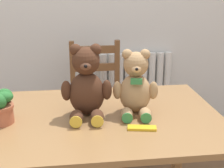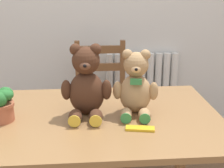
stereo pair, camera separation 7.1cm
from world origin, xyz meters
The scene contains 6 objects.
radiator centered at (0.42, 1.62, 0.35)m, with size 0.66×0.10×0.77m.
dining_table centered at (0.00, 0.43, 0.62)m, with size 1.24×0.87×0.72m.
wooden_chair_behind centered at (0.04, 1.25, 0.46)m, with size 0.40×0.45×0.93m.
teddy_bear_left centered at (-0.07, 0.46, 0.88)m, with size 0.26×0.26×0.37m.
teddy_bear_right centered at (0.18, 0.46, 0.87)m, with size 0.24×0.25×0.34m.
chocolate_bar centered at (0.17, 0.26, 0.73)m, with size 0.14×0.05×0.01m, color gold.
Camera 1 is at (-0.13, -1.04, 1.39)m, focal length 50.00 mm.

